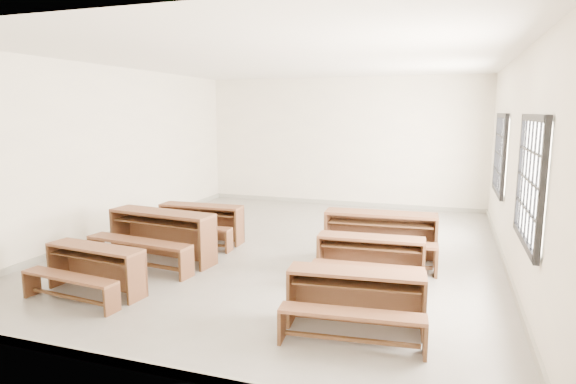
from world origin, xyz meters
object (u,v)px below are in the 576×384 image
(desk_set_1, at_px, (160,233))
(desk_set_3, at_px, (355,297))
(desk_set_2, at_px, (200,221))
(desk_set_0, at_px, (93,267))
(desk_set_5, at_px, (380,233))
(desk_set_4, at_px, (370,257))

(desk_set_1, relative_size, desk_set_3, 1.22)
(desk_set_1, relative_size, desk_set_2, 1.21)
(desk_set_0, bearing_deg, desk_set_5, 43.66)
(desk_set_5, bearing_deg, desk_set_1, -164.80)
(desk_set_1, height_order, desk_set_4, desk_set_1)
(desk_set_0, distance_m, desk_set_2, 2.69)
(desk_set_3, bearing_deg, desk_set_2, 135.90)
(desk_set_2, bearing_deg, desk_set_3, -40.44)
(desk_set_3, xyz_separation_m, desk_set_5, (-0.10, 2.56, 0.07))
(desk_set_0, relative_size, desk_set_4, 0.98)
(desk_set_0, bearing_deg, desk_set_4, 30.61)
(desk_set_2, height_order, desk_set_3, desk_set_2)
(desk_set_2, height_order, desk_set_4, desk_set_2)
(desk_set_0, xyz_separation_m, desk_set_3, (3.43, 0.02, 0.02))
(desk_set_2, relative_size, desk_set_4, 1.03)
(desk_set_2, bearing_deg, desk_set_0, -93.77)
(desk_set_0, xyz_separation_m, desk_set_5, (3.34, 2.59, 0.09))
(desk_set_3, bearing_deg, desk_set_4, 87.58)
(desk_set_0, bearing_deg, desk_set_3, 6.24)
(desk_set_1, bearing_deg, desk_set_2, 94.37)
(desk_set_1, xyz_separation_m, desk_set_3, (3.39, -1.45, -0.08))
(desk_set_0, height_order, desk_set_4, desk_set_4)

